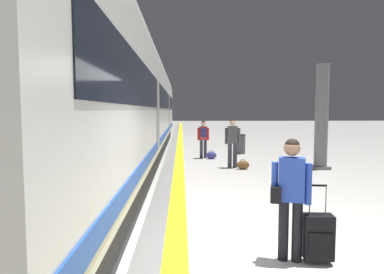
{
  "coord_description": "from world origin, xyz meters",
  "views": [
    {
      "loc": [
        -0.8,
        -4.19,
        2.03
      ],
      "look_at": [
        -0.52,
        4.75,
        1.31
      ],
      "focal_mm": 31.48,
      "sensor_mm": 36.0,
      "label": 1
    }
  ],
  "objects_px": {
    "traveller_foreground": "(290,191)",
    "passenger_mid": "(203,136)",
    "duffel_bag_near": "(243,165)",
    "platform_pillar": "(322,119)",
    "rolling_suitcase_foreground": "(318,237)",
    "passenger_near": "(233,139)",
    "waste_bin": "(241,144)",
    "duffel_bag_mid": "(211,155)",
    "high_speed_train": "(130,99)"
  },
  "relations": [
    {
      "from": "high_speed_train",
      "to": "duffel_bag_mid",
      "type": "bearing_deg",
      "value": -7.27
    },
    {
      "from": "passenger_near",
      "to": "rolling_suitcase_foreground",
      "type": "bearing_deg",
      "value": -89.92
    },
    {
      "from": "passenger_near",
      "to": "waste_bin",
      "type": "distance_m",
      "value": 3.96
    },
    {
      "from": "rolling_suitcase_foreground",
      "to": "duffel_bag_mid",
      "type": "xyz_separation_m",
      "value": [
        -0.56,
        9.62,
        -0.2
      ]
    },
    {
      "from": "passenger_mid",
      "to": "waste_bin",
      "type": "height_order",
      "value": "passenger_mid"
    },
    {
      "from": "traveller_foreground",
      "to": "passenger_near",
      "type": "xyz_separation_m",
      "value": [
        0.36,
        7.37,
        0.05
      ]
    },
    {
      "from": "platform_pillar",
      "to": "passenger_mid",
      "type": "bearing_deg",
      "value": 144.97
    },
    {
      "from": "passenger_mid",
      "to": "waste_bin",
      "type": "relative_size",
      "value": 1.75
    },
    {
      "from": "traveller_foreground",
      "to": "duffel_bag_mid",
      "type": "relative_size",
      "value": 3.77
    },
    {
      "from": "duffel_bag_near",
      "to": "passenger_mid",
      "type": "xyz_separation_m",
      "value": [
        -1.19,
        2.75,
        0.79
      ]
    },
    {
      "from": "rolling_suitcase_foreground",
      "to": "waste_bin",
      "type": "relative_size",
      "value": 1.15
    },
    {
      "from": "duffel_bag_near",
      "to": "waste_bin",
      "type": "height_order",
      "value": "waste_bin"
    },
    {
      "from": "rolling_suitcase_foreground",
      "to": "waste_bin",
      "type": "distance_m",
      "value": 11.3
    },
    {
      "from": "traveller_foreground",
      "to": "waste_bin",
      "type": "xyz_separation_m",
      "value": [
        1.32,
        11.18,
        -0.5
      ]
    },
    {
      "from": "high_speed_train",
      "to": "platform_pillar",
      "type": "height_order",
      "value": "high_speed_train"
    },
    {
      "from": "duffel_bag_near",
      "to": "platform_pillar",
      "type": "bearing_deg",
      "value": 0.45
    },
    {
      "from": "high_speed_train",
      "to": "passenger_mid",
      "type": "distance_m",
      "value": 3.46
    },
    {
      "from": "passenger_near",
      "to": "waste_bin",
      "type": "height_order",
      "value": "passenger_near"
    },
    {
      "from": "traveller_foreground",
      "to": "waste_bin",
      "type": "bearing_deg",
      "value": 83.28
    },
    {
      "from": "rolling_suitcase_foreground",
      "to": "duffel_bag_near",
      "type": "relative_size",
      "value": 2.37
    },
    {
      "from": "high_speed_train",
      "to": "duffel_bag_near",
      "type": "distance_m",
      "value": 5.7
    },
    {
      "from": "traveller_foreground",
      "to": "passenger_mid",
      "type": "xyz_separation_m",
      "value": [
        -0.52,
        9.78,
        -0.01
      ]
    },
    {
      "from": "duffel_bag_mid",
      "to": "waste_bin",
      "type": "xyz_separation_m",
      "value": [
        1.51,
        1.63,
        0.3
      ]
    },
    {
      "from": "duffel_bag_mid",
      "to": "high_speed_train",
      "type": "bearing_deg",
      "value": 172.73
    },
    {
      "from": "passenger_near",
      "to": "waste_bin",
      "type": "xyz_separation_m",
      "value": [
        0.96,
        3.81,
        -0.55
      ]
    },
    {
      "from": "duffel_bag_near",
      "to": "waste_bin",
      "type": "xyz_separation_m",
      "value": [
        0.64,
        4.14,
        0.3
      ]
    },
    {
      "from": "high_speed_train",
      "to": "waste_bin",
      "type": "height_order",
      "value": "high_speed_train"
    },
    {
      "from": "passenger_near",
      "to": "duffel_bag_near",
      "type": "bearing_deg",
      "value": -46.42
    },
    {
      "from": "high_speed_train",
      "to": "waste_bin",
      "type": "bearing_deg",
      "value": 13.7
    },
    {
      "from": "traveller_foreground",
      "to": "rolling_suitcase_foreground",
      "type": "bearing_deg",
      "value": -12.28
    },
    {
      "from": "passenger_mid",
      "to": "waste_bin",
      "type": "bearing_deg",
      "value": 37.22
    },
    {
      "from": "high_speed_train",
      "to": "rolling_suitcase_foreground",
      "type": "distance_m",
      "value": 11.02
    },
    {
      "from": "duffel_bag_mid",
      "to": "waste_bin",
      "type": "bearing_deg",
      "value": 47.16
    },
    {
      "from": "rolling_suitcase_foreground",
      "to": "platform_pillar",
      "type": "bearing_deg",
      "value": 67.13
    },
    {
      "from": "traveller_foreground",
      "to": "duffel_bag_mid",
      "type": "xyz_separation_m",
      "value": [
        -0.2,
        9.54,
        -0.81
      ]
    },
    {
      "from": "traveller_foreground",
      "to": "platform_pillar",
      "type": "bearing_deg",
      "value": 64.44
    },
    {
      "from": "rolling_suitcase_foreground",
      "to": "passenger_near",
      "type": "relative_size",
      "value": 0.6
    },
    {
      "from": "duffel_bag_near",
      "to": "high_speed_train",
      "type": "bearing_deg",
      "value": 145.46
    },
    {
      "from": "high_speed_train",
      "to": "traveller_foreground",
      "type": "bearing_deg",
      "value": -70.16
    },
    {
      "from": "duffel_bag_mid",
      "to": "platform_pillar",
      "type": "distance_m",
      "value": 4.63
    },
    {
      "from": "rolling_suitcase_foreground",
      "to": "passenger_near",
      "type": "bearing_deg",
      "value": 90.08
    },
    {
      "from": "passenger_mid",
      "to": "duffel_bag_mid",
      "type": "relative_size",
      "value": 3.62
    },
    {
      "from": "high_speed_train",
      "to": "duffel_bag_mid",
      "type": "xyz_separation_m",
      "value": [
        3.4,
        -0.43,
        -2.35
      ]
    },
    {
      "from": "passenger_mid",
      "to": "platform_pillar",
      "type": "relative_size",
      "value": 0.44
    },
    {
      "from": "high_speed_train",
      "to": "rolling_suitcase_foreground",
      "type": "relative_size",
      "value": 26.1
    },
    {
      "from": "rolling_suitcase_foreground",
      "to": "platform_pillar",
      "type": "height_order",
      "value": "platform_pillar"
    },
    {
      "from": "duffel_bag_mid",
      "to": "waste_bin",
      "type": "relative_size",
      "value": 0.48
    },
    {
      "from": "duffel_bag_mid",
      "to": "platform_pillar",
      "type": "height_order",
      "value": "platform_pillar"
    },
    {
      "from": "high_speed_train",
      "to": "duffel_bag_mid",
      "type": "relative_size",
      "value": 61.94
    },
    {
      "from": "traveller_foreground",
      "to": "duffel_bag_near",
      "type": "xyz_separation_m",
      "value": [
        0.68,
        7.03,
        -0.81
      ]
    }
  ]
}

